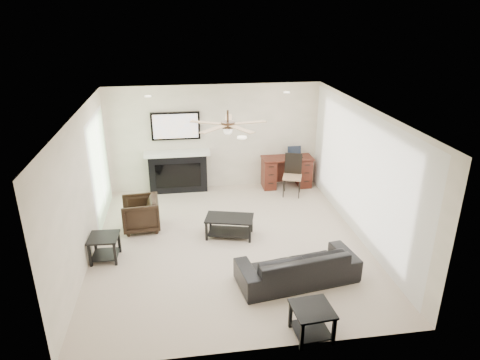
{
  "coord_description": "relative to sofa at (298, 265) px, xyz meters",
  "views": [
    {
      "loc": [
        -0.83,
        -6.98,
        4.11
      ],
      "look_at": [
        0.22,
        0.15,
        1.2
      ],
      "focal_mm": 32.0,
      "sensor_mm": 36.0,
      "label": 1
    }
  ],
  "objects": [
    {
      "name": "room_shell",
      "position": [
        -0.74,
        1.43,
        1.4
      ],
      "size": [
        5.5,
        5.54,
        2.52
      ],
      "color": "beige",
      "rests_on": "ground"
    },
    {
      "name": "end_table_near",
      "position": [
        -0.15,
        -1.25,
        -0.06
      ],
      "size": [
        0.56,
        0.56,
        0.45
      ],
      "primitive_type": "cube",
      "rotation": [
        0.0,
        0.0,
        0.08
      ],
      "color": "black",
      "rests_on": "ground"
    },
    {
      "name": "fireplace_unit",
      "position": [
        -1.83,
        3.93,
        0.67
      ],
      "size": [
        1.52,
        0.34,
        1.91
      ],
      "primitive_type": "cube",
      "color": "black",
      "rests_on": "ground"
    },
    {
      "name": "coffee_table",
      "position": [
        -0.9,
        1.6,
        -0.08
      ],
      "size": [
        1.0,
        0.71,
        0.4
      ],
      "primitive_type": "cube",
      "rotation": [
        0.0,
        0.0,
        -0.25
      ],
      "color": "black",
      "rests_on": "ground"
    },
    {
      "name": "laptop",
      "position": [
        0.99,
        3.86,
        0.59
      ],
      "size": [
        0.33,
        0.24,
        0.23
      ],
      "primitive_type": "cube",
      "color": "black",
      "rests_on": "desk"
    },
    {
      "name": "end_table_left",
      "position": [
        -3.15,
        1.1,
        -0.06
      ],
      "size": [
        0.52,
        0.52,
        0.45
      ],
      "primitive_type": "cube",
      "rotation": [
        0.0,
        0.0,
        -0.05
      ],
      "color": "black",
      "rests_on": "ground"
    },
    {
      "name": "desk",
      "position": [
        0.79,
        3.88,
        0.1
      ],
      "size": [
        1.22,
        0.56,
        0.76
      ],
      "primitive_type": "cube",
      "color": "#3B150E",
      "rests_on": "ground"
    },
    {
      "name": "desk_chair",
      "position": [
        0.79,
        3.33,
        0.2
      ],
      "size": [
        0.54,
        0.55,
        0.97
      ],
      "primitive_type": "cube",
      "rotation": [
        0.0,
        0.0,
        -0.33
      ],
      "color": "black",
      "rests_on": "ground"
    },
    {
      "name": "armchair",
      "position": [
        -2.6,
        2.15,
        0.04
      ],
      "size": [
        0.77,
        0.75,
        0.65
      ],
      "primitive_type": "imported",
      "rotation": [
        0.0,
        0.0,
        -1.49
      ],
      "color": "black",
      "rests_on": "ground"
    },
    {
      "name": "sofa",
      "position": [
        0.0,
        0.0,
        0.0
      ],
      "size": [
        2.02,
        1.04,
        0.56
      ],
      "primitive_type": "imported",
      "rotation": [
        0.0,
        0.0,
        3.3
      ],
      "color": "black",
      "rests_on": "ground"
    }
  ]
}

